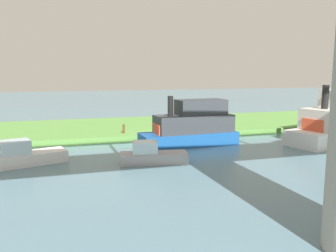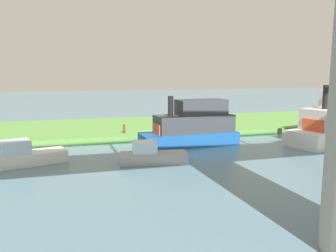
{
  "view_description": "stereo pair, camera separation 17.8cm",
  "coord_description": "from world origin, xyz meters",
  "px_view_note": "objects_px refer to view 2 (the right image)",
  "views": [
    {
      "loc": [
        8.37,
        28.11,
        5.76
      ],
      "look_at": [
        1.42,
        5.0,
        2.0
      ],
      "focal_mm": 37.43,
      "sensor_mm": 36.0,
      "label": 1
    },
    {
      "loc": [
        8.2,
        28.16,
        5.76
      ],
      "look_at": [
        1.42,
        5.0,
        2.0
      ],
      "focal_mm": 37.43,
      "sensor_mm": 36.0,
      "label": 2
    }
  ],
  "objects_px": {
    "mooring_post": "(124,129)",
    "houseboat_blue": "(151,155)",
    "skiff_small": "(192,127)",
    "motorboat_red": "(24,156)",
    "person_on_bank": "(215,119)"
  },
  "relations": [
    {
      "from": "person_on_bank",
      "to": "skiff_small",
      "type": "xyz_separation_m",
      "value": [
        4.42,
        5.64,
        0.25
      ]
    },
    {
      "from": "skiff_small",
      "to": "motorboat_red",
      "type": "bearing_deg",
      "value": 12.31
    },
    {
      "from": "motorboat_red",
      "to": "skiff_small",
      "type": "bearing_deg",
      "value": -167.69
    },
    {
      "from": "houseboat_blue",
      "to": "person_on_bank",
      "type": "bearing_deg",
      "value": -130.94
    },
    {
      "from": "mooring_post",
      "to": "houseboat_blue",
      "type": "relative_size",
      "value": 0.18
    },
    {
      "from": "skiff_small",
      "to": "houseboat_blue",
      "type": "xyz_separation_m",
      "value": [
        4.43,
        4.55,
        -0.95
      ]
    },
    {
      "from": "skiff_small",
      "to": "houseboat_blue",
      "type": "height_order",
      "value": "skiff_small"
    },
    {
      "from": "mooring_post",
      "to": "motorboat_red",
      "type": "height_order",
      "value": "motorboat_red"
    },
    {
      "from": "skiff_small",
      "to": "motorboat_red",
      "type": "xyz_separation_m",
      "value": [
        12.16,
        2.65,
        -0.88
      ]
    },
    {
      "from": "motorboat_red",
      "to": "mooring_post",
      "type": "bearing_deg",
      "value": -138.4
    },
    {
      "from": "mooring_post",
      "to": "motorboat_red",
      "type": "relative_size",
      "value": 0.15
    },
    {
      "from": "person_on_bank",
      "to": "motorboat_red",
      "type": "relative_size",
      "value": 0.27
    },
    {
      "from": "person_on_bank",
      "to": "skiff_small",
      "type": "bearing_deg",
      "value": 51.94
    },
    {
      "from": "person_on_bank",
      "to": "houseboat_blue",
      "type": "bearing_deg",
      "value": 49.06
    },
    {
      "from": "skiff_small",
      "to": "motorboat_red",
      "type": "distance_m",
      "value": 12.48
    }
  ]
}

